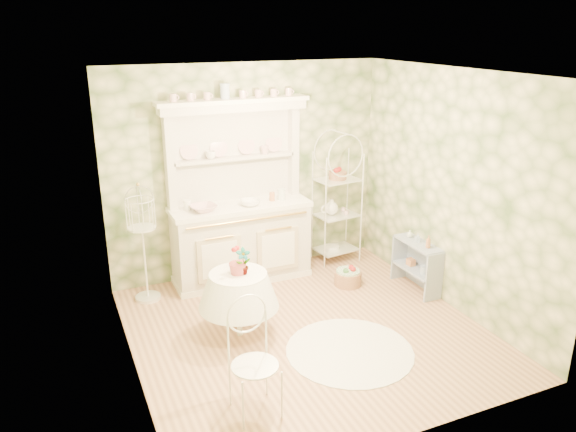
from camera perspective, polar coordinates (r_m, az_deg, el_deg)
name	(u,v)px	position (r m, az deg, el deg)	size (l,w,h in m)	color
floor	(307,331)	(6.17, 1.91, -11.55)	(3.60, 3.60, 0.00)	tan
ceiling	(310,73)	(5.34, 2.23, 14.29)	(3.60, 3.60, 0.00)	white
wall_left	(123,238)	(5.13, -16.38, -2.19)	(3.60, 3.60, 0.00)	beige
wall_right	(453,191)	(6.56, 16.38, 2.41)	(3.60, 3.60, 0.00)	beige
wall_back	(247,171)	(7.21, -4.18, 4.59)	(3.60, 3.60, 0.00)	beige
wall_front	(416,285)	(4.18, 12.89, -6.82)	(3.60, 3.60, 0.00)	beige
kitchen_dresser	(240,194)	(6.94, -4.91, 2.25)	(1.87, 0.61, 2.29)	silver
bakers_rack	(337,198)	(7.63, 5.00, 1.82)	(0.55, 0.40, 1.78)	white
side_shelf	(417,265)	(7.11, 12.94, -4.84)	(0.28, 0.75, 0.64)	#909DB6
round_table	(239,303)	(5.93, -5.01, -8.76)	(0.70, 0.70, 0.76)	white
cafe_chair	(255,368)	(4.83, -3.38, -15.15)	(0.39, 0.39, 0.86)	white
birdcage_stand	(143,245)	(6.74, -14.48, -2.88)	(0.33, 0.33, 1.39)	white
floor_basket	(348,277)	(7.15, 6.10, -6.22)	(0.32, 0.32, 0.20)	#A47454
lace_rug	(350,351)	(5.86, 6.28, -13.46)	(1.29, 1.29, 0.01)	white
bowl_floral	(204,211)	(6.78, -8.57, 0.55)	(0.31, 0.31, 0.08)	white
bowl_white	(250,205)	(6.92, -3.84, 1.12)	(0.24, 0.24, 0.08)	white
cup_left	(211,157)	(6.89, -7.84, 6.01)	(0.12, 0.12, 0.10)	white
cup_right	(265,151)	(7.10, -2.39, 6.57)	(0.11, 0.11, 0.10)	white
potted_geranium	(243,262)	(5.71, -4.55, -4.68)	(0.15, 0.10, 0.28)	#3F7238
bottle_amber	(428,242)	(6.84, 14.06, -2.62)	(0.06, 0.06, 0.15)	#B77143
bottle_blue	(418,239)	(7.00, 13.04, -2.30)	(0.05, 0.05, 0.11)	#9FB3CF
bottle_glass	(410,235)	(7.13, 12.25, -1.90)	(0.08, 0.08, 0.10)	silver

